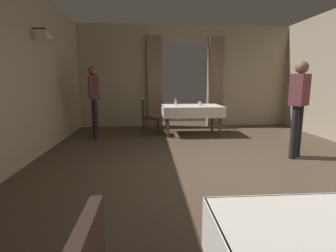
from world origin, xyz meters
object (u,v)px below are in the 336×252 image
object	(u,v)px
dining_table_mid	(192,109)
flower_vase_mid	(176,102)
person_waiter_by_doorway	(299,101)
person_diner_standing_aside	(94,96)
glass_mid_b	(200,103)
chair_mid_left	(148,115)

from	to	relation	value
dining_table_mid	flower_vase_mid	distance (m)	0.47
person_waiter_by_doorway	person_diner_standing_aside	world-z (taller)	same
person_diner_standing_aside	person_waiter_by_doorway	bearing A→B (deg)	-26.00
person_diner_standing_aside	dining_table_mid	bearing A→B (deg)	6.93
dining_table_mid	person_waiter_by_doorway	bearing A→B (deg)	-55.39
flower_vase_mid	glass_mid_b	world-z (taller)	flower_vase_mid
person_waiter_by_doorway	person_diner_standing_aside	distance (m)	4.38
chair_mid_left	dining_table_mid	bearing A→B (deg)	0.01
chair_mid_left	glass_mid_b	xyz separation A→B (m)	(1.35, 0.00, 0.29)
chair_mid_left	glass_mid_b	world-z (taller)	chair_mid_left
flower_vase_mid	person_waiter_by_doorway	xyz separation A→B (m)	(1.93, -2.36, 0.18)
dining_table_mid	glass_mid_b	size ratio (longest dim) A/B	14.17
dining_table_mid	person_diner_standing_aside	bearing A→B (deg)	-173.07
glass_mid_b	person_waiter_by_doorway	xyz separation A→B (m)	(1.32, -2.22, 0.22)
flower_vase_mid	person_diner_standing_aside	distance (m)	2.06
chair_mid_left	glass_mid_b	bearing A→B (deg)	0.11
person_waiter_by_doorway	person_diner_standing_aside	size ratio (longest dim) A/B	1.00
flower_vase_mid	person_diner_standing_aside	world-z (taller)	person_diner_standing_aside
glass_mid_b	person_waiter_by_doorway	world-z (taller)	person_waiter_by_doorway
dining_table_mid	flower_vase_mid	size ratio (longest dim) A/B	8.73
flower_vase_mid	glass_mid_b	distance (m)	0.63
chair_mid_left	person_diner_standing_aside	bearing A→B (deg)	-166.98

